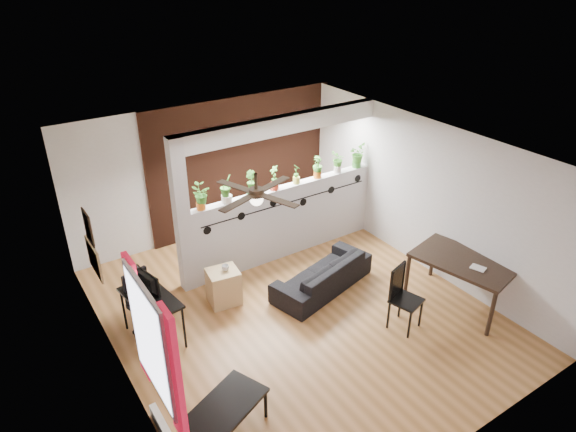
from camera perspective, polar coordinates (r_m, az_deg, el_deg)
The scene contains 28 objects.
room_shell at distance 7.34m, azimuth 0.90°, elevation -2.50°, with size 6.30×7.10×2.90m.
partition_wall at distance 9.12m, azimuth -0.26°, elevation -0.54°, with size 3.60×0.18×1.35m, color #BCBCC1.
ceiling_header at distance 8.42m, azimuth -0.29°, elevation 10.15°, with size 3.60×0.18×0.30m, color silver.
pier_column at distance 8.07m, azimuth -11.71°, elevation -0.16°, with size 0.22×0.20×2.60m, color #BCBCC1.
brick_panel at distance 10.00m, azimuth -4.91°, elevation 5.96°, with size 3.90×0.05×2.60m, color brown.
vine_decal at distance 8.86m, azimuth 0.07°, elevation 1.52°, with size 3.31×0.01×0.30m.
window_assembly at distance 5.43m, azimuth -14.91°, elevation -13.40°, with size 0.09×1.30×1.55m.
corkboard at distance 7.24m, azimuth -20.74°, elevation -4.49°, with size 0.03×0.60×0.45m, color olive.
framed_art at distance 6.96m, azimuth -21.33°, elevation -1.19°, with size 0.03×0.34×0.44m.
ceiling_fan at distance 6.26m, azimuth -3.55°, elevation 2.34°, with size 1.19×1.19×0.43m.
potted_plant_0 at distance 8.05m, azimuth -9.74°, elevation 2.16°, with size 0.27×0.27×0.42m.
potted_plant_1 at distance 8.21m, azimuth -6.90°, elevation 3.09°, with size 0.31×0.28×0.47m.
potted_plant_2 at distance 8.41m, azimuth -4.15°, elevation 3.69°, with size 0.20×0.24×0.43m.
potted_plant_3 at distance 8.62m, azimuth -1.54°, elevation 4.36°, with size 0.20×0.24×0.43m.
potted_plant_4 at distance 8.86m, azimuth 0.95°, elevation 4.79°, with size 0.15×0.18×0.36m.
potted_plant_5 at distance 9.09m, azimuth 3.31°, elevation 5.51°, with size 0.23×0.20×0.40m.
potted_plant_6 at distance 9.35m, azimuth 5.55°, elevation 6.05°, with size 0.25×0.24×0.39m.
potted_plant_7 at distance 9.62m, azimuth 7.68°, elevation 6.73°, with size 0.30×0.30×0.45m.
sofa at distance 8.44m, azimuth 3.82°, elevation -6.51°, with size 1.74×0.68×0.51m, color black.
cube_shelf at distance 8.15m, azimuth -7.15°, elevation -7.79°, with size 0.47×0.42×0.58m, color tan.
cup at distance 7.98m, azimuth -6.97°, elevation -5.73°, with size 0.12×0.12×0.09m, color gray.
computer_desk at distance 7.44m, azimuth -15.03°, elevation -9.10°, with size 0.66×1.06×0.72m.
monitor at distance 7.47m, azimuth -15.57°, elevation -7.55°, with size 0.05×0.30×0.17m, color black.
office_chair at distance 7.74m, azimuth -15.69°, elevation -9.70°, with size 0.50×0.50×0.96m.
dining_table at distance 8.27m, azimuth 18.88°, elevation -5.12°, with size 1.19×1.62×0.80m.
book at distance 8.01m, azimuth 20.17°, elevation -5.70°, with size 0.16×0.21×0.02m, color gray.
folding_chair at distance 7.64m, azimuth 12.50°, elevation -8.24°, with size 0.50×0.50×1.00m.
coffee_table at distance 6.18m, azimuth -6.97°, elevation -20.47°, with size 1.11×0.88×0.45m.
Camera 1 is at (-3.59, -5.23, 5.00)m, focal length 32.00 mm.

